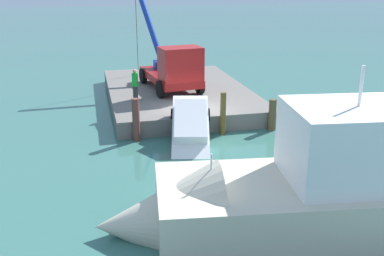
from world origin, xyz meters
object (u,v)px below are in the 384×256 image
(salvaged_car, at_px, (191,130))
(moored_yacht, at_px, (283,206))
(crane_truck, at_px, (173,68))
(dock_worker, at_px, (135,84))

(salvaged_car, relative_size, moored_yacht, 0.33)
(crane_truck, relative_size, moored_yacht, 0.59)
(dock_worker, xyz_separation_m, moored_yacht, (13.28, 3.11, -1.01))
(crane_truck, height_order, moored_yacht, crane_truck)
(crane_truck, height_order, salvaged_car, crane_truck)
(crane_truck, bearing_deg, dock_worker, -59.72)
(dock_worker, distance_m, salvaged_car, 5.97)
(dock_worker, relative_size, moored_yacht, 0.13)
(dock_worker, xyz_separation_m, salvaged_car, (5.55, 1.93, -1.02))
(dock_worker, bearing_deg, moored_yacht, 13.18)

